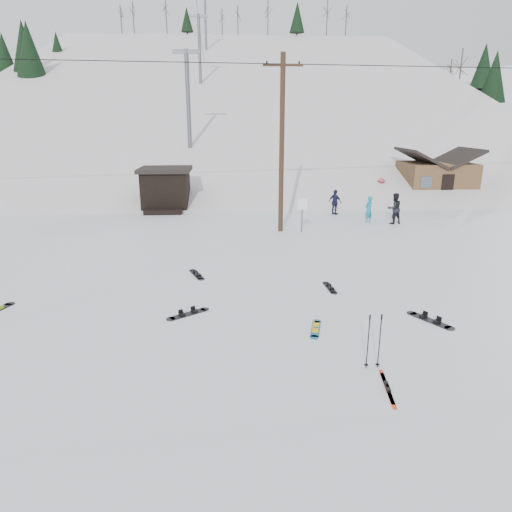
{
  "coord_description": "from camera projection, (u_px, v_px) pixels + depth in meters",
  "views": [
    {
      "loc": [
        -0.78,
        -10.08,
        5.85
      ],
      "look_at": [
        0.11,
        4.68,
        1.4
      ],
      "focal_mm": 32.0,
      "sensor_mm": 36.0,
      "label": 1
    }
  ],
  "objects": [
    {
      "name": "board_scatter_f",
      "position": [
        330.0,
        287.0,
        16.44
      ],
      "size": [
        0.32,
        1.29,
        0.09
      ],
      "rotation": [
        0.0,
        0.0,
        1.65
      ],
      "color": "black",
      "rests_on": "ground"
    },
    {
      "name": "skier_dark",
      "position": [
        394.0,
        209.0,
        26.32
      ],
      "size": [
        1.01,
        0.87,
        1.78
      ],
      "primitive_type": "imported",
      "rotation": [
        0.0,
        0.0,
        3.39
      ],
      "color": "black",
      "rests_on": "ground"
    },
    {
      "name": "ridge_right",
      "position": [
        504.0,
        243.0,
        64.5
      ],
      "size": [
        45.66,
        93.98,
        54.59
      ],
      "primitive_type": "cube",
      "rotation": [
        0.21,
        -0.05,
        -0.12
      ],
      "color": "white",
      "rests_on": "ground"
    },
    {
      "name": "skier_navy",
      "position": [
        335.0,
        202.0,
        28.89
      ],
      "size": [
        0.92,
        0.94,
        1.58
      ],
      "primitive_type": "imported",
      "rotation": [
        0.0,
        0.0,
        2.33
      ],
      "color": "#171C3A",
      "rests_on": "ground"
    },
    {
      "name": "board_scatter_b",
      "position": [
        197.0,
        274.0,
        17.82
      ],
      "size": [
        0.68,
        1.33,
        0.1
      ],
      "rotation": [
        0.0,
        0.0,
        1.94
      ],
      "color": "black",
      "rests_on": "ground"
    },
    {
      "name": "lift_hut",
      "position": [
        166.0,
        188.0,
        30.7
      ],
      "size": [
        3.4,
        4.1,
        2.75
      ],
      "color": "black",
      "rests_on": "ground"
    },
    {
      "name": "treeline_crest",
      "position": [
        232.0,
        149.0,
        93.56
      ],
      "size": [
        50.0,
        6.0,
        10.0
      ],
      "primitive_type": null,
      "color": "black",
      "rests_on": "ski_slope"
    },
    {
      "name": "cabin",
      "position": [
        436.0,
        179.0,
        34.73
      ],
      "size": [
        5.39,
        4.4,
        3.77
      ],
      "color": "brown",
      "rests_on": "ground"
    },
    {
      "name": "board_scatter_d",
      "position": [
        430.0,
        320.0,
        13.77
      ],
      "size": [
        0.99,
        1.42,
        0.11
      ],
      "rotation": [
        0.0,
        0.0,
        -1.02
      ],
      "color": "black",
      "rests_on": "ground"
    },
    {
      "name": "ski_slope",
      "position": [
        235.0,
        245.0,
        67.39
      ],
      "size": [
        60.0,
        85.24,
        65.97
      ],
      "primitive_type": "cube",
      "rotation": [
        0.31,
        0.0,
        0.0
      ],
      "color": "silver",
      "rests_on": "ground"
    },
    {
      "name": "trail_sign",
      "position": [
        302.0,
        209.0,
        24.15
      ],
      "size": [
        0.5,
        0.09,
        1.85
      ],
      "color": "#595B60",
      "rests_on": "ground"
    },
    {
      "name": "lift_tower_far",
      "position": [
        205.0,
        20.0,
        72.03
      ],
      "size": [
        2.2,
        0.36,
        8.0
      ],
      "color": "#595B60",
      "rests_on": "ski_slope"
    },
    {
      "name": "lift_tower_mid",
      "position": [
        199.0,
        45.0,
        54.79
      ],
      "size": [
        2.2,
        0.36,
        8.0
      ],
      "color": "#595B60",
      "rests_on": "ski_slope"
    },
    {
      "name": "skier_pink",
      "position": [
        381.0,
        189.0,
        33.95
      ],
      "size": [
        1.18,
        0.83,
        1.67
      ],
      "primitive_type": "imported",
      "rotation": [
        0.0,
        0.0,
        3.34
      ],
      "color": "#C64655",
      "rests_on": "ground"
    },
    {
      "name": "ski_poles",
      "position": [
        374.0,
        341.0,
        11.0
      ],
      "size": [
        0.39,
        0.1,
        1.4
      ],
      "color": "black",
      "rests_on": "ground"
    },
    {
      "name": "hero_snowboard",
      "position": [
        316.0,
        329.0,
        13.21
      ],
      "size": [
        0.51,
        1.28,
        0.09
      ],
      "rotation": [
        0.0,
        0.0,
        1.32
      ],
      "color": "#166495",
      "rests_on": "ground"
    },
    {
      "name": "skier_teal",
      "position": [
        369.0,
        209.0,
        26.74
      ],
      "size": [
        0.67,
        0.63,
        1.53
      ],
      "primitive_type": "imported",
      "rotation": [
        0.0,
        0.0,
        3.77
      ],
      "color": "#0E8190",
      "rests_on": "ground"
    },
    {
      "name": "ground",
      "position": [
        263.0,
        364.0,
        11.36
      ],
      "size": [
        200.0,
        200.0,
        0.0
      ],
      "primitive_type": "plane",
      "color": "white",
      "rests_on": "ground"
    },
    {
      "name": "board_scatter_a",
      "position": [
        188.0,
        314.0,
        14.22
      ],
      "size": [
        1.27,
        0.95,
        0.1
      ],
      "rotation": [
        0.0,
        0.0,
        0.6
      ],
      "color": "black",
      "rests_on": "ground"
    },
    {
      "name": "utility_pole",
      "position": [
        282.0,
        143.0,
        23.51
      ],
      "size": [
        2.0,
        0.26,
        9.0
      ],
      "color": "#3A2819",
      "rests_on": "ground"
    },
    {
      "name": "hero_skis",
      "position": [
        387.0,
        388.0,
        10.31
      ],
      "size": [
        0.29,
        1.57,
        0.08
      ],
      "rotation": [
        0.0,
        0.0,
        -0.13
      ],
      "color": "#B83412",
      "rests_on": "ground"
    },
    {
      "name": "lift_tower_near",
      "position": [
        188.0,
        94.0,
        37.54
      ],
      "size": [
        2.2,
        0.36,
        8.0
      ],
      "color": "#595B60",
      "rests_on": "ski_slope"
    }
  ]
}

